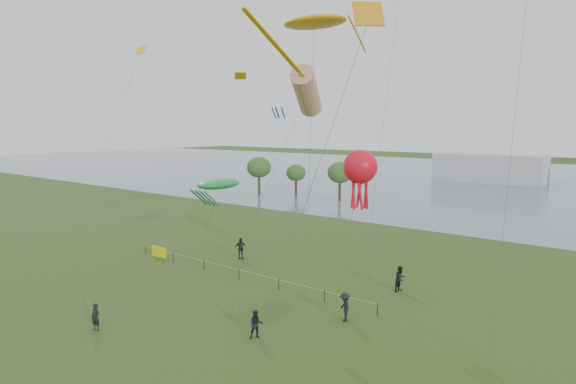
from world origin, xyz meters
The scene contains 14 objects.
lake centered at (0.00, 100.00, 0.02)m, with size 400.00×120.00×0.08m, color slate.
pavilion_left centered at (-12.00, 95.00, 3.00)m, with size 22.00×8.00×6.00m, color silver.
trees centered at (-31.48, 52.09, 4.49)m, with size 18.67×7.71×6.61m.
fence centered at (-14.30, 14.25, 0.55)m, with size 24.07×0.07×1.05m.
spectator_a centered at (-0.02, 7.14, 0.82)m, with size 0.79×0.62×1.63m, color black.
spectator_b centered at (2.61, 12.28, 0.90)m, with size 1.16×0.67×1.79m, color black.
spectator_c centered at (-12.11, 18.56, 0.96)m, with size 1.13×0.47×1.93m, color black.
spectator_f centered at (-8.11, 2.19, 0.80)m, with size 0.59×0.38×1.61m, color black.
spectator_g centered at (2.93, 19.41, 0.93)m, with size 0.90×0.70×1.85m, color black.
kite_stingray centered at (-4.02, 18.22, 19.38)m, with size 5.33×10.12×19.86m.
kite_windsock centered at (-4.99, 18.71, 14.46)m, with size 6.41×6.85×16.39m.
kite_creature centered at (-12.43, 16.29, 6.94)m, with size 2.45×5.33×7.40m.
kite_octopus centered at (1.02, 16.65, 9.04)m, with size 2.34×5.98×10.28m.
kite_delta centered at (6.64, 6.53, 15.67)m, with size 1.44×11.49×17.22m.
Camera 1 is at (17.17, -11.96, 11.80)m, focal length 30.00 mm.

